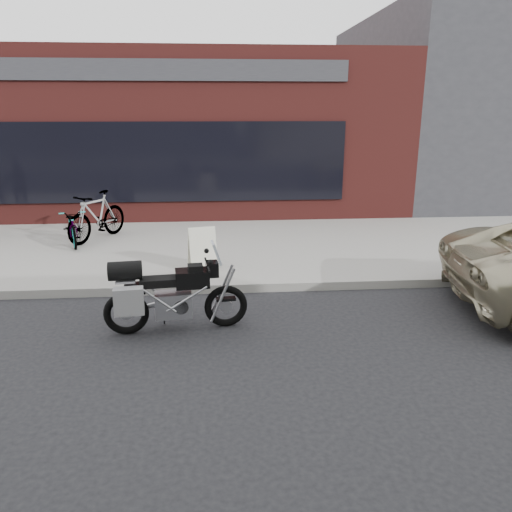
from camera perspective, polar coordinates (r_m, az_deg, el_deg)
name	(u,v)px	position (r m, az deg, el deg)	size (l,w,h in m)	color
ground	(256,446)	(4.96, -0.01, -20.85)	(120.00, 120.00, 0.00)	black
near_sidewalk	(231,243)	(11.32, -2.83, 1.48)	(44.00, 6.00, 0.15)	gray
storefront	(166,131)	(18.01, -10.24, 13.85)	(14.00, 10.07, 4.50)	maroon
neighbour_building	(502,109)	(20.68, 26.28, 14.87)	(10.00, 10.00, 6.00)	#2D2C32
motorcycle	(167,295)	(7.00, -10.18, -4.38)	(2.00, 0.78, 1.26)	black
bicycle_front	(72,226)	(11.57, -20.24, 3.20)	(0.53, 1.51, 0.79)	gray
bicycle_rear	(97,216)	(11.76, -17.74, 4.37)	(0.51, 1.81, 1.08)	gray
sandwich_sign	(202,248)	(9.22, -6.17, 0.90)	(0.58, 0.55, 0.79)	silver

